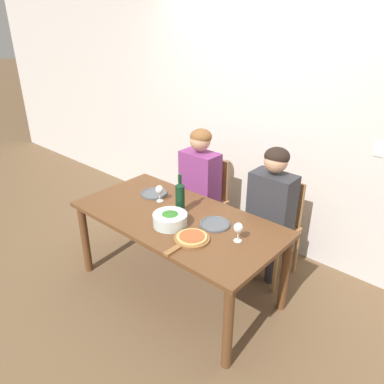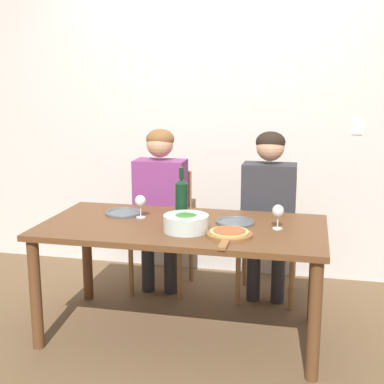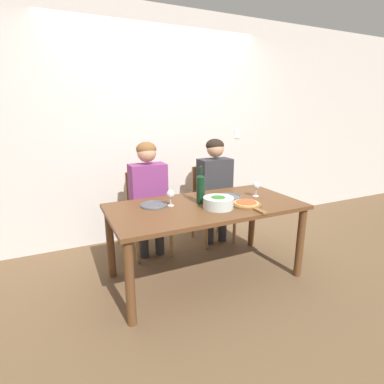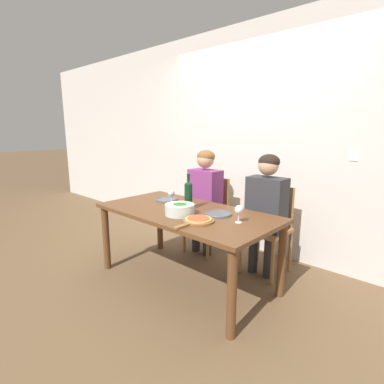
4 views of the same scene
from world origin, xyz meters
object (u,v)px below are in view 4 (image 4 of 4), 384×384
at_px(chair_left, 210,211).
at_px(person_man, 266,203).
at_px(dinner_plate_right, 218,214).
at_px(pizza_on_board, 198,220).
at_px(broccoli_bowl, 180,209).
at_px(person_woman, 204,192).
at_px(wine_bottle, 188,194).
at_px(wine_glass_left, 171,194).
at_px(wine_glass_right, 239,211).
at_px(dinner_plate_left, 167,199).
at_px(chair_right, 269,225).

xyz_separation_m(chair_left, person_man, (0.81, -0.11, 0.25)).
bearing_deg(dinner_plate_right, pizza_on_board, -89.15).
bearing_deg(chair_left, broccoli_bowl, -66.70).
xyz_separation_m(person_woman, wine_bottle, (0.32, -0.60, 0.11)).
height_order(wine_bottle, pizza_on_board, wine_bottle).
xyz_separation_m(wine_bottle, broccoli_bowl, (0.08, -0.20, -0.09)).
xyz_separation_m(wine_bottle, wine_glass_left, (-0.28, 0.04, -0.04)).
relative_size(person_man, wine_bottle, 3.59).
height_order(person_woman, wine_glass_right, person_woman).
xyz_separation_m(person_man, wine_glass_right, (0.11, -0.64, 0.07)).
bearing_deg(pizza_on_board, person_man, 79.73).
xyz_separation_m(person_man, dinner_plate_left, (-0.92, -0.50, -0.02)).
distance_m(person_man, pizza_on_board, 0.87).
relative_size(person_man, dinner_plate_right, 5.15).
bearing_deg(dinner_plate_left, dinner_plate_right, -4.83).
bearing_deg(wine_glass_left, chair_left, 92.77).
xyz_separation_m(broccoli_bowl, wine_glass_left, (-0.36, 0.23, 0.05)).
height_order(wine_glass_left, wine_glass_right, same).
xyz_separation_m(dinner_plate_left, pizza_on_board, (0.77, -0.35, 0.01)).
relative_size(chair_left, dinner_plate_left, 3.73).
bearing_deg(broccoli_bowl, dinner_plate_left, 149.17).
relative_size(chair_right, wine_glass_left, 6.00).
bearing_deg(wine_bottle, chair_right, 54.99).
bearing_deg(chair_left, pizza_on_board, -55.65).
relative_size(broccoli_bowl, wine_glass_right, 1.79).
relative_size(dinner_plate_left, wine_glass_left, 1.61).
bearing_deg(broccoli_bowl, pizza_on_board, -11.73).
height_order(chair_left, chair_right, same).
bearing_deg(broccoli_bowl, person_woman, 116.03).
xyz_separation_m(chair_right, wine_glass_left, (-0.78, -0.67, 0.33)).
relative_size(dinner_plate_left, dinner_plate_right, 1.00).
distance_m(chair_left, pizza_on_board, 1.19).
bearing_deg(pizza_on_board, chair_left, 124.35).
xyz_separation_m(chair_right, wine_glass_right, (0.11, -0.75, 0.33)).
bearing_deg(person_woman, broccoli_bowl, -63.97).
distance_m(dinner_plate_left, pizza_on_board, 0.84).
relative_size(broccoli_bowl, pizza_on_board, 0.67).
height_order(chair_right, wine_glass_right, chair_right).
bearing_deg(chair_right, person_man, -90.00).
bearing_deg(chair_left, wine_glass_left, -87.23).
bearing_deg(person_woman, person_man, 0.00).
bearing_deg(dinner_plate_left, wine_bottle, -13.52).
xyz_separation_m(chair_left, broccoli_bowl, (0.39, -0.91, 0.27)).
distance_m(wine_bottle, dinner_plate_right, 0.37).
relative_size(broccoli_bowl, dinner_plate_right, 1.12).
bearing_deg(wine_glass_right, broccoli_bowl, -162.95).
bearing_deg(broccoli_bowl, dinner_plate_right, 41.63).
bearing_deg(pizza_on_board, chair_right, 80.85).
height_order(wine_bottle, wine_glass_left, wine_bottle).
relative_size(dinner_plate_right, wine_glass_right, 1.61).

